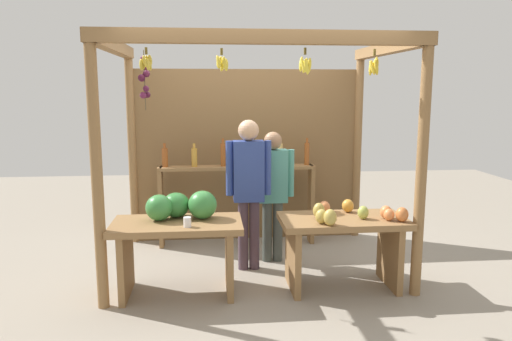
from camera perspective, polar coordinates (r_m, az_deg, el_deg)
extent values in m
plane|color=gray|center=(5.52, -0.20, -10.91)|extent=(12.00, 12.00, 0.00)
cylinder|color=olive|center=(4.36, -18.26, -0.38)|extent=(0.10, 0.10, 2.43)
cylinder|color=olive|center=(4.67, 18.93, 0.20)|extent=(0.10, 0.10, 2.43)
cylinder|color=olive|center=(6.24, -14.40, 2.62)|extent=(0.10, 0.10, 2.43)
cylinder|color=olive|center=(6.46, 11.89, 2.94)|extent=(0.10, 0.10, 2.43)
cube|color=olive|center=(4.24, 1.04, 15.47)|extent=(2.99, 0.12, 0.12)
cube|color=olive|center=(5.27, -16.57, 13.91)|extent=(0.12, 2.03, 0.12)
cube|color=olive|center=(5.52, 15.36, 13.73)|extent=(0.12, 2.03, 0.12)
cube|color=brown|center=(6.22, -1.04, 1.77)|extent=(2.89, 0.04, 2.18)
cylinder|color=brown|center=(4.39, -4.08, 13.80)|extent=(0.02, 0.02, 0.06)
ellipsoid|color=yellow|center=(4.38, -3.54, 12.32)|extent=(0.04, 0.05, 0.12)
ellipsoid|color=yellow|center=(4.42, -3.87, 12.23)|extent=(0.08, 0.05, 0.12)
ellipsoid|color=yellow|center=(4.41, -4.25, 12.59)|extent=(0.05, 0.05, 0.12)
ellipsoid|color=yellow|center=(4.39, -4.44, 12.58)|extent=(0.04, 0.06, 0.12)
ellipsoid|color=yellow|center=(4.35, -4.41, 12.70)|extent=(0.07, 0.06, 0.12)
ellipsoid|color=yellow|center=(4.35, -3.74, 12.55)|extent=(0.05, 0.05, 0.12)
cylinder|color=brown|center=(4.40, -12.82, 13.59)|extent=(0.02, 0.02, 0.06)
ellipsoid|color=gold|center=(4.39, -12.39, 12.54)|extent=(0.04, 0.07, 0.11)
ellipsoid|color=gold|center=(4.41, -12.46, 12.41)|extent=(0.06, 0.06, 0.12)
ellipsoid|color=gold|center=(4.42, -12.68, 12.50)|extent=(0.07, 0.04, 0.11)
ellipsoid|color=gold|center=(4.41, -12.91, 12.47)|extent=(0.06, 0.05, 0.11)
ellipsoid|color=gold|center=(4.41, -13.07, 12.18)|extent=(0.05, 0.06, 0.11)
ellipsoid|color=gold|center=(4.39, -13.36, 12.05)|extent=(0.04, 0.06, 0.11)
ellipsoid|color=gold|center=(4.37, -12.96, 12.44)|extent=(0.06, 0.05, 0.11)
ellipsoid|color=gold|center=(4.35, -12.69, 12.12)|extent=(0.06, 0.04, 0.11)
ellipsoid|color=gold|center=(4.37, -12.48, 12.08)|extent=(0.06, 0.07, 0.12)
cylinder|color=brown|center=(4.35, 5.81, 13.82)|extent=(0.02, 0.02, 0.06)
ellipsoid|color=yellow|center=(4.35, 6.30, 12.21)|extent=(0.04, 0.08, 0.14)
ellipsoid|color=yellow|center=(4.38, 5.81, 12.21)|extent=(0.07, 0.04, 0.14)
ellipsoid|color=yellow|center=(4.36, 5.35, 12.37)|extent=(0.05, 0.06, 0.14)
ellipsoid|color=yellow|center=(4.32, 5.59, 12.29)|extent=(0.07, 0.07, 0.15)
ellipsoid|color=yellow|center=(4.31, 5.96, 12.08)|extent=(0.06, 0.04, 0.14)
cylinder|color=brown|center=(4.60, 13.80, 13.36)|extent=(0.02, 0.02, 0.06)
ellipsoid|color=gold|center=(4.60, 14.00, 11.87)|extent=(0.04, 0.08, 0.14)
ellipsoid|color=gold|center=(4.63, 13.77, 12.08)|extent=(0.08, 0.05, 0.15)
ellipsoid|color=gold|center=(4.60, 13.38, 11.68)|extent=(0.05, 0.06, 0.15)
ellipsoid|color=gold|center=(4.57, 13.55, 11.70)|extent=(0.07, 0.08, 0.15)
ellipsoid|color=gold|center=(4.56, 13.99, 11.72)|extent=(0.06, 0.04, 0.14)
cylinder|color=#4C422D|center=(4.68, -12.99, 10.31)|extent=(0.01, 0.01, 0.55)
sphere|color=#47142D|center=(4.71, -13.13, 12.67)|extent=(0.06, 0.06, 0.06)
sphere|color=#601E42|center=(4.69, -12.87, 11.90)|extent=(0.07, 0.07, 0.07)
sphere|color=#511938|center=(4.67, -12.79, 11.06)|extent=(0.07, 0.07, 0.07)
sphere|color=#47142D|center=(4.66, -13.34, 10.57)|extent=(0.07, 0.07, 0.07)
sphere|color=#511938|center=(4.65, -12.84, 9.39)|extent=(0.06, 0.06, 0.06)
sphere|color=#601E42|center=(4.65, -13.17, 8.64)|extent=(0.06, 0.06, 0.06)
sphere|color=#47142D|center=(4.69, -12.70, 8.70)|extent=(0.06, 0.06, 0.06)
cube|color=olive|center=(4.62, -9.30, -6.35)|extent=(1.21, 0.64, 0.06)
cube|color=olive|center=(4.78, -15.10, -10.44)|extent=(0.06, 0.58, 0.64)
cube|color=olive|center=(4.72, -3.18, -10.39)|extent=(0.06, 0.58, 0.64)
ellipsoid|color=#38843D|center=(4.66, -6.32, -4.03)|extent=(0.38, 0.38, 0.27)
ellipsoid|color=#38843D|center=(4.66, -11.36, -4.31)|extent=(0.31, 0.31, 0.25)
ellipsoid|color=#2D7533|center=(4.75, -9.40, -4.03)|extent=(0.36, 0.36, 0.24)
cylinder|color=white|center=(4.42, -8.09, -6.04)|extent=(0.07, 0.07, 0.09)
cube|color=olive|center=(4.78, 10.21, -5.84)|extent=(1.21, 0.64, 0.06)
cube|color=olive|center=(4.78, 4.38, -10.14)|extent=(0.06, 0.58, 0.64)
cube|color=olive|center=(5.03, 15.51, -9.45)|extent=(0.06, 0.58, 0.64)
ellipsoid|color=#B79E47|center=(4.69, 7.41, -4.71)|extent=(0.16, 0.16, 0.15)
ellipsoid|color=gold|center=(4.97, 10.77, -4.11)|extent=(0.16, 0.16, 0.13)
ellipsoid|color=#E07F47|center=(4.84, 8.04, -4.38)|extent=(0.13, 0.13, 0.14)
ellipsoid|color=#B79E47|center=(4.51, 7.72, -5.38)|extent=(0.13, 0.13, 0.14)
ellipsoid|color=#E07F47|center=(4.74, 15.40, -5.05)|extent=(0.14, 0.14, 0.11)
ellipsoid|color=#B79E47|center=(4.46, 8.73, -5.49)|extent=(0.16, 0.16, 0.15)
ellipsoid|color=#CC7038|center=(4.73, 16.83, -4.99)|extent=(0.15, 0.15, 0.14)
ellipsoid|color=#A8B24C|center=(4.74, 12.51, -4.85)|extent=(0.15, 0.15, 0.13)
ellipsoid|color=#E07F47|center=(4.82, 15.07, -4.75)|extent=(0.12, 0.12, 0.13)
cube|color=olive|center=(6.08, -11.12, -4.26)|extent=(0.05, 0.20, 1.00)
cube|color=olive|center=(6.18, 6.53, -3.92)|extent=(0.05, 0.20, 1.00)
cube|color=olive|center=(5.97, -2.25, 0.35)|extent=(1.88, 0.22, 0.04)
cylinder|color=#994C1E|center=(5.96, -10.69, 1.50)|extent=(0.07, 0.07, 0.23)
cylinder|color=#994C1E|center=(5.95, -10.73, 2.89)|extent=(0.03, 0.03, 0.06)
cylinder|color=gold|center=(5.94, -7.28, 1.53)|extent=(0.07, 0.07, 0.22)
cylinder|color=gold|center=(5.92, -7.31, 2.90)|extent=(0.03, 0.03, 0.06)
cylinder|color=#994C1E|center=(5.94, -3.90, 1.86)|extent=(0.06, 0.06, 0.28)
cylinder|color=#994C1E|center=(5.92, -3.92, 3.51)|extent=(0.03, 0.03, 0.06)
cylinder|color=gold|center=(5.96, -0.57, 1.96)|extent=(0.07, 0.07, 0.29)
cylinder|color=gold|center=(5.94, -0.58, 3.64)|extent=(0.03, 0.03, 0.06)
cylinder|color=#D8B266|center=(6.00, 2.81, 1.91)|extent=(0.08, 0.08, 0.28)
cylinder|color=#D8B266|center=(5.98, 2.82, 3.51)|extent=(0.03, 0.03, 0.06)
cylinder|color=#994C1E|center=(6.06, 6.02, 1.97)|extent=(0.06, 0.06, 0.28)
cylinder|color=#994C1E|center=(6.04, 6.05, 3.56)|extent=(0.03, 0.03, 0.06)
cylinder|color=#493744|center=(5.26, -1.52, -7.62)|extent=(0.11, 0.11, 0.76)
cylinder|color=#493744|center=(5.26, -0.20, -7.59)|extent=(0.11, 0.11, 0.76)
cube|color=#2D428C|center=(5.10, -0.88, -0.06)|extent=(0.32, 0.19, 0.64)
cylinder|color=#2D428C|center=(5.08, -3.13, 0.26)|extent=(0.08, 0.08, 0.58)
cylinder|color=#2D428C|center=(5.11, 1.35, 0.32)|extent=(0.08, 0.08, 0.58)
sphere|color=tan|center=(5.05, -0.89, 4.76)|extent=(0.22, 0.22, 0.22)
cylinder|color=#444A43|center=(5.51, 1.32, -7.19)|extent=(0.11, 0.11, 0.69)
cylinder|color=#444A43|center=(5.52, 2.57, -7.15)|extent=(0.11, 0.11, 0.69)
cube|color=teal|center=(5.37, 1.98, -0.64)|extent=(0.32, 0.19, 0.58)
cylinder|color=teal|center=(5.34, -0.14, -0.37)|extent=(0.08, 0.08, 0.52)
cylinder|color=teal|center=(5.39, 4.09, -0.30)|extent=(0.08, 0.08, 0.52)
sphere|color=#997051|center=(5.32, 2.01, 3.51)|extent=(0.20, 0.20, 0.20)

